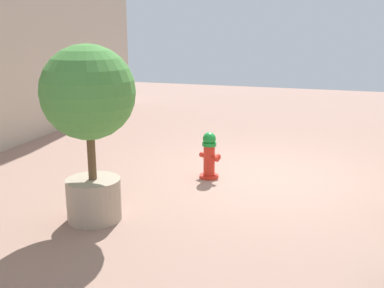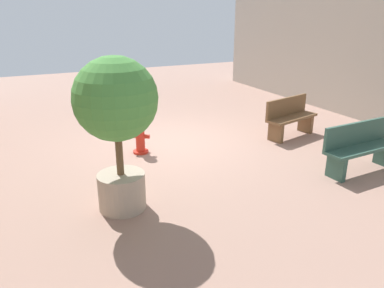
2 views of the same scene
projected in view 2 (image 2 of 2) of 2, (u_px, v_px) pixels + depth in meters
ground_plane at (173, 142)px, 8.88m from camera, size 23.40×23.40×0.00m
fire_hydrant at (140, 135)px, 8.12m from camera, size 0.40×0.39×0.81m
bench_near at (290, 117)px, 9.18m from camera, size 1.54×0.77×0.95m
bench_far at (360, 146)px, 7.18m from camera, size 1.72×0.52×0.95m
planter_tree at (117, 113)px, 5.45m from camera, size 1.24×1.24×2.38m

